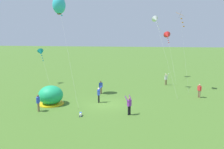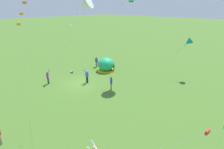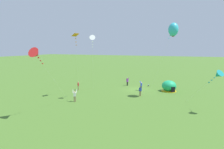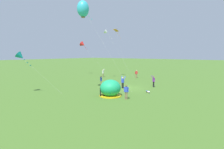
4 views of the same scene
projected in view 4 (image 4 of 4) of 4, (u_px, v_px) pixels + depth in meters
The scene contains 14 objects.
ground_plane at pixel (128, 88), 27.61m from camera, with size 300.00×300.00×0.00m, color #477028.
popup_tent at pixel (110, 88), 22.11m from camera, with size 2.81×2.81×2.10m.
toddler_crawling at pixel (148, 92), 23.88m from camera, with size 0.35×0.55×0.32m.
person_flying_kite at pixel (103, 73), 40.05m from camera, with size 0.72×0.64×1.89m.
person_watching_sky at pixel (126, 91), 20.50m from camera, with size 0.30×0.58×1.72m.
person_far_back at pixel (101, 80), 28.89m from camera, with size 0.43×0.48×1.72m.
person_arms_raised at pixel (154, 81), 28.04m from camera, with size 0.68×0.72×1.89m.
person_center_field at pixel (123, 82), 27.08m from camera, with size 0.47×0.68×1.89m.
person_strolling at pixel (136, 74), 38.86m from camera, with size 0.43×0.47×1.72m.
kite_orange at pixel (117, 32), 38.34m from camera, with size 1.90×3.22×10.91m.
kite_red at pixel (83, 45), 43.74m from camera, with size 2.01×8.17×8.43m.
kite_cyan at pixel (83, 9), 23.10m from camera, with size 4.84×6.09×12.34m.
kite_teal at pixel (21, 56), 22.69m from camera, with size 4.17×4.63×5.65m.
kite_white at pixel (106, 32), 35.95m from camera, with size 3.50×5.98×10.35m.
Camera 4 is at (-23.03, -14.62, 5.35)m, focal length 28.00 mm.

